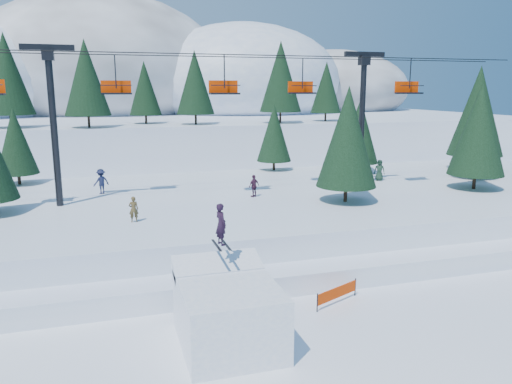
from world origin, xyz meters
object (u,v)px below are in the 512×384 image
object	(u,v)px
banner_near	(337,293)
banner_far	(413,260)
jump_kicker	(228,311)
chairlift	(207,100)

from	to	relation	value
banner_near	banner_far	bearing A→B (deg)	25.90
jump_kicker	banner_near	world-z (taller)	jump_kicker
jump_kicker	banner_far	size ratio (longest dim) A/B	2.00
banner_near	banner_far	world-z (taller)	same
jump_kicker	banner_far	bearing A→B (deg)	23.19
jump_kicker	banner_far	world-z (taller)	jump_kicker
chairlift	banner_far	size ratio (longest dim) A/B	16.85
jump_kicker	banner_near	bearing A→B (deg)	20.21
jump_kicker	chairlift	world-z (taller)	chairlift
jump_kicker	banner_near	size ratio (longest dim) A/B	2.09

